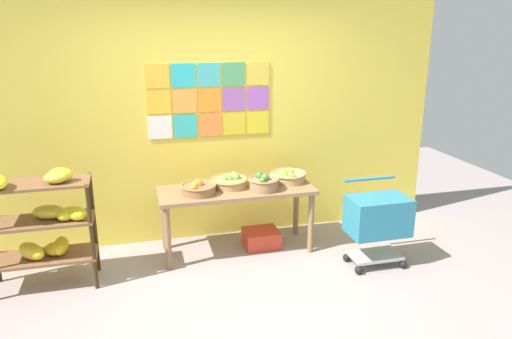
{
  "coord_description": "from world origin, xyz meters",
  "views": [
    {
      "loc": [
        -0.85,
        -3.27,
        2.27
      ],
      "look_at": [
        0.25,
        0.91,
        0.98
      ],
      "focal_mm": 33.9,
      "sensor_mm": 36.0,
      "label": 1
    }
  ],
  "objects_px": {
    "fruit_basket_right": "(264,183)",
    "fruit_basket_centre": "(198,188)",
    "display_table": "(237,197)",
    "produce_crate_under_table": "(261,238)",
    "banana_shelf_unit": "(43,221)",
    "fruit_basket_back_right": "(289,176)",
    "fruit_basket_left": "(230,181)",
    "shopping_cart": "(378,218)"
  },
  "relations": [
    {
      "from": "fruit_basket_right",
      "to": "fruit_basket_centre",
      "type": "bearing_deg",
      "value": 175.59
    },
    {
      "from": "display_table",
      "to": "produce_crate_under_table",
      "type": "xyz_separation_m",
      "value": [
        0.27,
        0.03,
        -0.5
      ]
    },
    {
      "from": "banana_shelf_unit",
      "to": "fruit_basket_back_right",
      "type": "bearing_deg",
      "value": 8.79
    },
    {
      "from": "fruit_basket_back_right",
      "to": "fruit_basket_right",
      "type": "bearing_deg",
      "value": -148.72
    },
    {
      "from": "banana_shelf_unit",
      "to": "produce_crate_under_table",
      "type": "distance_m",
      "value": 2.16
    },
    {
      "from": "banana_shelf_unit",
      "to": "fruit_basket_back_right",
      "type": "xyz_separation_m",
      "value": [
        2.38,
        0.37,
        0.11
      ]
    },
    {
      "from": "fruit_basket_left",
      "to": "produce_crate_under_table",
      "type": "relative_size",
      "value": 1.05
    },
    {
      "from": "fruit_basket_centre",
      "to": "fruit_basket_left",
      "type": "bearing_deg",
      "value": 22.36
    },
    {
      "from": "banana_shelf_unit",
      "to": "display_table",
      "type": "bearing_deg",
      "value": 8.85
    },
    {
      "from": "banana_shelf_unit",
      "to": "produce_crate_under_table",
      "type": "height_order",
      "value": "banana_shelf_unit"
    },
    {
      "from": "fruit_basket_back_right",
      "to": "fruit_basket_right",
      "type": "xyz_separation_m",
      "value": [
        -0.33,
        -0.2,
        0.02
      ]
    },
    {
      "from": "produce_crate_under_table",
      "to": "fruit_basket_left",
      "type": "bearing_deg",
      "value": 171.79
    },
    {
      "from": "display_table",
      "to": "fruit_basket_left",
      "type": "distance_m",
      "value": 0.17
    },
    {
      "from": "fruit_basket_centre",
      "to": "fruit_basket_back_right",
      "type": "height_order",
      "value": "fruit_basket_centre"
    },
    {
      "from": "display_table",
      "to": "fruit_basket_back_right",
      "type": "height_order",
      "value": "fruit_basket_back_right"
    },
    {
      "from": "fruit_basket_back_right",
      "to": "produce_crate_under_table",
      "type": "distance_m",
      "value": 0.72
    },
    {
      "from": "banana_shelf_unit",
      "to": "produce_crate_under_table",
      "type": "relative_size",
      "value": 3.03
    },
    {
      "from": "fruit_basket_centre",
      "to": "produce_crate_under_table",
      "type": "bearing_deg",
      "value": 8.04
    },
    {
      "from": "banana_shelf_unit",
      "to": "fruit_basket_centre",
      "type": "distance_m",
      "value": 1.42
    },
    {
      "from": "banana_shelf_unit",
      "to": "fruit_basket_centre",
      "type": "bearing_deg",
      "value": 8.89
    },
    {
      "from": "banana_shelf_unit",
      "to": "fruit_basket_right",
      "type": "xyz_separation_m",
      "value": [
        2.05,
        0.17,
        0.13
      ]
    },
    {
      "from": "banana_shelf_unit",
      "to": "shopping_cart",
      "type": "bearing_deg",
      "value": -7.19
    },
    {
      "from": "fruit_basket_centre",
      "to": "fruit_basket_right",
      "type": "relative_size",
      "value": 1.14
    },
    {
      "from": "fruit_basket_centre",
      "to": "shopping_cart",
      "type": "bearing_deg",
      "value": -20.18
    },
    {
      "from": "banana_shelf_unit",
      "to": "fruit_basket_right",
      "type": "bearing_deg",
      "value": 4.7
    },
    {
      "from": "banana_shelf_unit",
      "to": "display_table",
      "type": "relative_size",
      "value": 0.7
    },
    {
      "from": "fruit_basket_left",
      "to": "produce_crate_under_table",
      "type": "xyz_separation_m",
      "value": [
        0.32,
        -0.05,
        -0.65
      ]
    },
    {
      "from": "display_table",
      "to": "banana_shelf_unit",
      "type": "bearing_deg",
      "value": -171.15
    },
    {
      "from": "fruit_basket_left",
      "to": "shopping_cart",
      "type": "xyz_separation_m",
      "value": [
        1.29,
        -0.74,
        -0.25
      ]
    },
    {
      "from": "fruit_basket_right",
      "to": "produce_crate_under_table",
      "type": "distance_m",
      "value": 0.69
    },
    {
      "from": "display_table",
      "to": "fruit_basket_right",
      "type": "bearing_deg",
      "value": -23.4
    },
    {
      "from": "banana_shelf_unit",
      "to": "fruit_basket_centre",
      "type": "xyz_separation_m",
      "value": [
        1.4,
        0.22,
        0.11
      ]
    },
    {
      "from": "display_table",
      "to": "shopping_cart",
      "type": "relative_size",
      "value": 1.88
    },
    {
      "from": "fruit_basket_back_right",
      "to": "fruit_basket_left",
      "type": "bearing_deg",
      "value": -179.27
    },
    {
      "from": "display_table",
      "to": "fruit_basket_back_right",
      "type": "bearing_deg",
      "value": 8.62
    },
    {
      "from": "fruit_basket_back_right",
      "to": "produce_crate_under_table",
      "type": "xyz_separation_m",
      "value": [
        -0.31,
        -0.05,
        -0.65
      ]
    },
    {
      "from": "display_table",
      "to": "shopping_cart",
      "type": "xyz_separation_m",
      "value": [
        1.24,
        -0.66,
        -0.1
      ]
    },
    {
      "from": "banana_shelf_unit",
      "to": "fruit_basket_right",
      "type": "relative_size",
      "value": 3.58
    },
    {
      "from": "fruit_basket_back_right",
      "to": "banana_shelf_unit",
      "type": "bearing_deg",
      "value": -171.21
    },
    {
      "from": "shopping_cart",
      "to": "fruit_basket_back_right",
      "type": "bearing_deg",
      "value": 120.65
    },
    {
      "from": "fruit_basket_centre",
      "to": "produce_crate_under_table",
      "type": "height_order",
      "value": "fruit_basket_centre"
    },
    {
      "from": "banana_shelf_unit",
      "to": "fruit_basket_left",
      "type": "xyz_separation_m",
      "value": [
        1.74,
        0.36,
        0.11
      ]
    }
  ]
}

